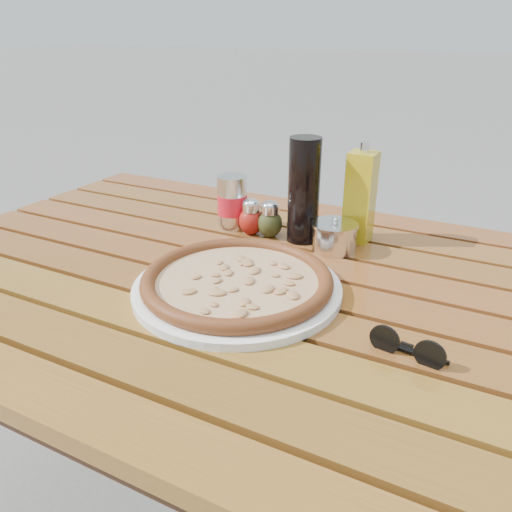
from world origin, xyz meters
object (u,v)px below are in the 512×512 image
at_px(oregano_shaker, 270,220).
at_px(soda_can, 232,203).
at_px(plate, 237,288).
at_px(parmesan_tin, 334,236).
at_px(olive_oil_cruet, 360,197).
at_px(table, 251,310).
at_px(pizza, 237,280).
at_px(pepper_shaker, 251,217).
at_px(dark_bottle, 304,191).
at_px(sunglasses, 407,348).

distance_m(oregano_shaker, soda_can, 0.10).
relative_size(plate, parmesan_tin, 2.99).
relative_size(oregano_shaker, olive_oil_cruet, 0.39).
distance_m(table, soda_can, 0.28).
bearing_deg(oregano_shaker, table, -74.59).
bearing_deg(pizza, olive_oil_cruet, 70.37).
height_order(pepper_shaker, parmesan_tin, pepper_shaker).
bearing_deg(dark_bottle, soda_can, -179.27).
xyz_separation_m(plate, parmesan_tin, (0.09, 0.25, 0.02)).
distance_m(dark_bottle, parmesan_tin, 0.11).
height_order(plate, parmesan_tin, parmesan_tin).
bearing_deg(sunglasses, table, 166.33).
relative_size(table, oregano_shaker, 17.07).
height_order(pizza, pepper_shaker, pepper_shaker).
distance_m(plate, olive_oil_cruet, 0.35).
distance_m(pepper_shaker, parmesan_tin, 0.19).
distance_m(pizza, dark_bottle, 0.28).
bearing_deg(olive_oil_cruet, parmesan_tin, -109.11).
bearing_deg(olive_oil_cruet, soda_can, -168.31).
bearing_deg(pizza, plate, -90.00).
distance_m(pizza, pepper_shaker, 0.27).
bearing_deg(sunglasses, oregano_shaker, 147.72).
height_order(pizza, olive_oil_cruet, olive_oil_cruet).
height_order(pizza, parmesan_tin, parmesan_tin).
height_order(dark_bottle, soda_can, dark_bottle).
distance_m(plate, sunglasses, 0.31).
distance_m(table, pizza, 0.12).
xyz_separation_m(table, oregano_shaker, (-0.05, 0.19, 0.11)).
bearing_deg(parmesan_tin, sunglasses, -55.26).
xyz_separation_m(table, pizza, (0.01, -0.07, 0.10)).
bearing_deg(olive_oil_cruet, oregano_shaker, -158.63).
bearing_deg(table, soda_can, 127.39).
bearing_deg(table, parmesan_tin, 61.32).
height_order(pepper_shaker, dark_bottle, dark_bottle).
distance_m(table, sunglasses, 0.35).
xyz_separation_m(soda_can, olive_oil_cruet, (0.27, 0.06, 0.04)).
height_order(plate, oregano_shaker, oregano_shaker).
relative_size(pepper_shaker, parmesan_tin, 0.68).
bearing_deg(parmesan_tin, table, -118.68).
distance_m(pizza, parmesan_tin, 0.26).
distance_m(table, parmesan_tin, 0.23).
height_order(table, oregano_shaker, oregano_shaker).
height_order(table, dark_bottle, dark_bottle).
height_order(table, parmesan_tin, parmesan_tin).
bearing_deg(sunglasses, dark_bottle, 140.28).
bearing_deg(pizza, dark_bottle, 87.76).
bearing_deg(pizza, oregano_shaker, 103.29).
xyz_separation_m(soda_can, sunglasses, (0.46, -0.32, -0.04)).
xyz_separation_m(oregano_shaker, parmesan_tin, (0.15, -0.01, -0.01)).
height_order(plate, pepper_shaker, pepper_shaker).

